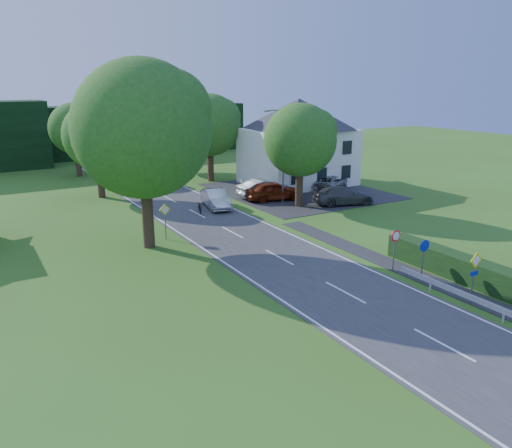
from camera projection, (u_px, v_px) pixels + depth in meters
road at (262, 248)px, 31.54m from camera, size 7.00×80.00×0.04m
parking_pad at (298, 191)px, 48.17m from camera, size 14.00×16.00×0.04m
line_edge_left at (216, 257)px, 29.94m from camera, size 0.12×80.00×0.01m
line_edge_right at (304, 240)px, 33.12m from camera, size 0.12×80.00×0.01m
line_centre at (262, 248)px, 31.53m from camera, size 0.12×80.00×0.01m
tree_main at (144, 156)px, 30.32m from camera, size 9.40×9.40×11.64m
tree_left_far at (98, 150)px, 44.47m from camera, size 7.00×7.00×8.58m
tree_right_far at (210, 138)px, 51.93m from camera, size 7.40×7.40×9.09m
tree_left_back at (76, 140)px, 54.72m from camera, size 6.60×6.60×8.07m
tree_right_back at (173, 139)px, 58.28m from camera, size 6.20×6.20×7.56m
tree_right_mid at (300, 156)px, 41.15m from camera, size 7.00×7.00×8.58m
treeline_right at (145, 130)px, 72.58m from camera, size 30.00×5.00×7.00m
house_white at (298, 141)px, 50.43m from camera, size 10.60×8.40×8.60m
streetlight at (282, 151)px, 42.54m from camera, size 2.03×0.18×8.00m
sign_priority_right at (475, 268)px, 23.21m from camera, size 0.78×0.09×2.59m
sign_roundabout at (424, 253)px, 25.73m from camera, size 0.64×0.08×2.37m
sign_speed_limit at (395, 241)px, 27.35m from camera, size 0.64×0.11×2.37m
sign_priority_left at (165, 214)px, 32.99m from camera, size 0.78×0.09×2.44m
moving_car at (216, 199)px, 41.49m from camera, size 2.41×4.84×1.53m
motorcycle at (200, 207)px, 39.99m from camera, size 1.24×1.97×0.98m
parked_car_red at (274, 191)px, 44.16m from camera, size 5.27×2.98×1.69m
parked_car_silver_a at (264, 188)px, 45.20m from camera, size 5.10×2.01×1.65m
parked_car_grey at (343, 196)px, 42.63m from camera, size 5.69×3.65×1.54m
parked_car_silver_b at (332, 182)px, 48.89m from camera, size 5.22×4.36×1.33m
parasol at (289, 179)px, 48.83m from camera, size 2.49×2.52×1.84m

